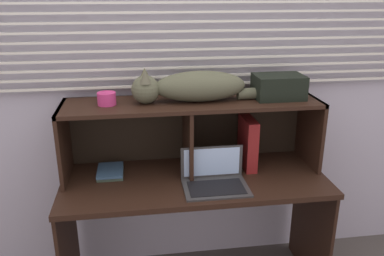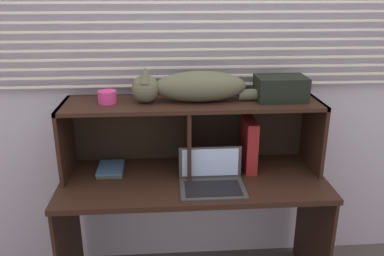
{
  "view_description": "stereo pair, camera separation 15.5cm",
  "coord_description": "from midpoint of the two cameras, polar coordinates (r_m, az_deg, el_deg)",
  "views": [
    {
      "loc": [
        -0.3,
        -1.77,
        1.75
      ],
      "look_at": [
        0.0,
        0.32,
        1.0
      ],
      "focal_mm": 37.28,
      "sensor_mm": 36.0,
      "label": 1
    },
    {
      "loc": [
        -0.15,
        -1.79,
        1.75
      ],
      "look_at": [
        0.0,
        0.32,
        1.0
      ],
      "focal_mm": 37.28,
      "sensor_mm": 36.0,
      "label": 2
    }
  ],
  "objects": [
    {
      "name": "small_basket",
      "position": [
        2.19,
        -14.12,
        4.07
      ],
      "size": [
        0.1,
        0.1,
        0.07
      ],
      "primitive_type": "cylinder",
      "color": "#C83575",
      "rests_on": "hutch_shelf_unit"
    },
    {
      "name": "hutch_shelf_unit",
      "position": [
        2.26,
        -2.15,
        1.17
      ],
      "size": [
        1.43,
        0.36,
        0.41
      ],
      "color": "black",
      "rests_on": "desk"
    },
    {
      "name": "laptop",
      "position": [
        2.15,
        1.16,
        -7.36
      ],
      "size": [
        0.34,
        0.25,
        0.19
      ],
      "color": "#363636",
      "rests_on": "desk"
    },
    {
      "name": "book_stack",
      "position": [
        2.34,
        -13.47,
        -6.09
      ],
      "size": [
        0.14,
        0.21,
        0.03
      ],
      "color": "#465E4B",
      "rests_on": "desk"
    },
    {
      "name": "cat",
      "position": [
        2.18,
        -2.01,
        5.89
      ],
      "size": [
        0.84,
        0.18,
        0.19
      ],
      "color": "#50533D",
      "rests_on": "hutch_shelf_unit"
    },
    {
      "name": "back_panel_with_blinds",
      "position": [
        2.39,
        -2.66,
        7.76
      ],
      "size": [
        4.4,
        0.08,
        2.5
      ],
      "color": "#B7B5C5",
      "rests_on": "ground"
    },
    {
      "name": "desk",
      "position": [
        2.31,
        -1.55,
        -10.28
      ],
      "size": [
        1.47,
        0.6,
        0.74
      ],
      "color": "black",
      "rests_on": "ground"
    },
    {
      "name": "binder_upright",
      "position": [
        2.34,
        6.09,
        -2.1
      ],
      "size": [
        0.06,
        0.23,
        0.3
      ],
      "primitive_type": "cube",
      "color": "maroon",
      "rests_on": "desk"
    },
    {
      "name": "storage_box",
      "position": [
        2.28,
        10.38,
        5.83
      ],
      "size": [
        0.27,
        0.19,
        0.13
      ],
      "primitive_type": "cube",
      "color": "black",
      "rests_on": "hutch_shelf_unit"
    }
  ]
}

